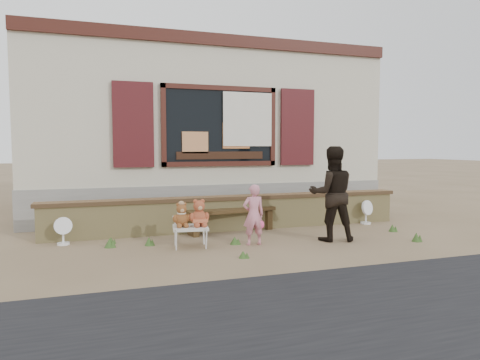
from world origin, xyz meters
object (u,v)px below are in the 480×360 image
object	(u,v)px
teddy_bear_left	(181,214)
teddy_bear_right	(199,212)
adult	(332,194)
bench	(231,215)
folding_chair	(190,228)
child	(254,215)

from	to	relation	value
teddy_bear_left	teddy_bear_right	size ratio (longest dim) A/B	0.89
adult	teddy_bear_right	bearing A→B (deg)	8.80
adult	bench	bearing A→B (deg)	-26.11
folding_chair	child	xyz separation A→B (m)	(1.02, -0.15, 0.19)
teddy_bear_left	teddy_bear_right	world-z (taller)	teddy_bear_right
teddy_bear_right	child	distance (m)	0.90
teddy_bear_left	teddy_bear_right	xyz separation A→B (m)	(0.28, -0.04, 0.02)
child	folding_chair	bearing A→B (deg)	-5.56
teddy_bear_right	child	bearing A→B (deg)	-0.60
child	adult	xyz separation A→B (m)	(1.39, -0.11, 0.31)
folding_chair	child	size ratio (longest dim) A/B	0.61
bench	teddy_bear_right	bearing A→B (deg)	-139.44
folding_chair	teddy_bear_right	xyz separation A→B (m)	(0.14, -0.02, 0.25)
bench	adult	world-z (taller)	adult
teddy_bear_left	adult	xyz separation A→B (m)	(2.55, -0.28, 0.27)
teddy_bear_right	adult	size ratio (longest dim) A/B	0.27
folding_chair	teddy_bear_left	xyz separation A→B (m)	(-0.14, 0.02, 0.23)
bench	teddy_bear_right	world-z (taller)	teddy_bear_right
bench	teddy_bear_left	distance (m)	1.49
folding_chair	child	distance (m)	1.05
teddy_bear_right	adult	bearing A→B (deg)	1.68
folding_chair	bench	bearing A→B (deg)	52.67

